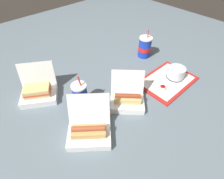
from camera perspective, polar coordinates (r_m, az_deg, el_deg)
ground_plane at (r=1.07m, az=2.01°, el=-2.38°), size 3.20×3.20×0.00m
food_tray at (r=1.22m, az=17.56°, el=2.67°), size 0.37×0.26×0.01m
cake_container at (r=1.24m, az=20.19°, el=5.11°), size 0.11×0.11×0.08m
ketchup_cup at (r=1.13m, az=16.16°, el=0.57°), size 0.04×0.04×0.02m
napkin_stack at (r=1.17m, az=17.43°, el=1.14°), size 0.11×0.11×0.00m
plastic_fork at (r=1.21m, az=15.07°, el=3.38°), size 0.11×0.04×0.00m
clamshell_hotdog_front at (r=1.00m, az=5.00°, el=-3.13°), size 0.27×0.27×0.17m
clamshell_sandwich_center at (r=1.12m, az=-22.85°, el=-0.70°), size 0.28×0.27×0.18m
clamshell_hotdog_back at (r=0.88m, az=-7.47°, el=-13.19°), size 0.30×0.30×0.18m
soda_cup_right at (r=0.99m, az=-10.36°, el=-1.70°), size 0.09×0.09×0.21m
soda_cup_front at (r=1.40m, az=10.63°, el=13.43°), size 0.10×0.10×0.22m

